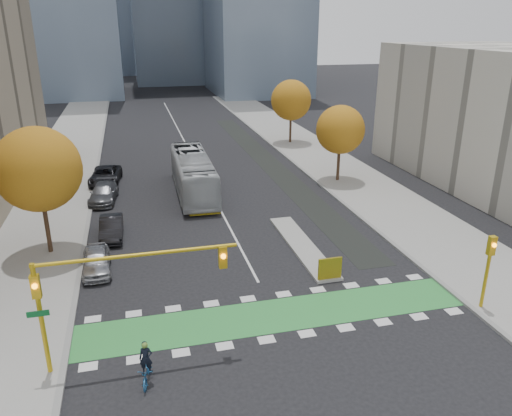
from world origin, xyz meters
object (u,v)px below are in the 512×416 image
tree_east_near (340,130)px  parked_car_b (111,228)px  parked_car_a (96,261)px  traffic_signal_west (104,283)px  parked_car_d (105,176)px  cyclist (147,369)px  hazard_board (330,268)px  parked_car_c (104,193)px  bus (193,174)px  traffic_signal_east (489,261)px  tree_west (38,169)px  tree_east_far (291,100)px

tree_east_near → parked_car_b: size_ratio=1.66×
parked_car_a → tree_east_near: bearing=30.2°
traffic_signal_west → parked_car_d: traffic_signal_west is taller
cyclist → hazard_board: bearing=41.7°
parked_car_a → parked_car_c: bearing=87.9°
bus → parked_car_a: 15.23m
parked_car_c → parked_car_d: (0.00, 5.00, 0.04)m
traffic_signal_west → traffic_signal_east: size_ratio=2.08×
traffic_signal_west → traffic_signal_east: bearing=0.0°
tree_west → parked_car_b: 6.42m
traffic_signal_east → parked_car_a: bearing=154.7°
parked_car_c → tree_east_far: bearing=44.0°
bus → parked_car_c: (-7.52, -0.38, -1.01)m
tree_east_far → parked_car_c: bearing=-142.6°
traffic_signal_west → parked_car_b: bearing=91.2°
tree_east_far → traffic_signal_east: tree_east_far is taller
parked_car_a → parked_car_b: size_ratio=0.96×
bus → parked_car_d: bus is taller
cyclist → parked_car_b: size_ratio=0.45×
tree_east_near → cyclist: 30.62m
cyclist → parked_car_b: bearing=107.4°
parked_car_a → parked_car_b: parked_car_b is taller
tree_west → parked_car_d: tree_west is taller
tree_west → tree_east_near: bearing=22.6°
hazard_board → traffic_signal_west: 13.23m
tree_east_far → cyclist: tree_east_far is taller
tree_east_far → parked_car_c: 27.45m
hazard_board → parked_car_b: 15.50m
hazard_board → parked_car_c: 21.68m
cyclist → bus: (5.05, 23.93, 1.08)m
tree_east_far → bus: tree_east_far is taller
cyclist → parked_car_d: bearing=106.2°
parked_car_a → bus: bearing=58.2°
traffic_signal_west → parked_car_a: size_ratio=2.08×
tree_east_far → parked_car_d: 24.77m
tree_east_far → parked_car_a: bearing=-126.3°
parked_car_a → parked_car_d: bearing=87.9°
tree_east_near → parked_car_b: bearing=-157.7°
tree_east_near → parked_car_d: bearing=167.8°
traffic_signal_west → parked_car_d: 27.27m
bus → parked_car_d: bearing=149.4°
tree_west → tree_east_far: 35.73m
parked_car_d → cyclist: bearing=-78.6°
parked_car_a → parked_car_c: 12.83m
tree_east_far → bus: bearing=-131.0°
tree_east_near → traffic_signal_east: size_ratio=1.73×
traffic_signal_west → parked_car_a: (-1.07, 9.22, -3.34)m
parked_car_a → parked_car_d: size_ratio=0.75×
parked_car_b → parked_car_d: 12.86m
cyclist → tree_east_near: bearing=63.6°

